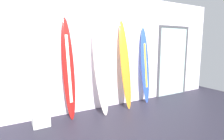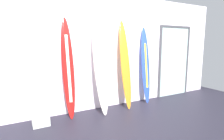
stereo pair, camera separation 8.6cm
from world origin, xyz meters
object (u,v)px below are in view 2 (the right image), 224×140
at_px(surfboard_crimson, 68,69).
at_px(surfboard_ivory, 100,69).
at_px(surfboard_cobalt, 146,66).
at_px(display_block_left, 40,115).
at_px(glass_door, 174,60).
at_px(surfboard_sunset, 125,65).

height_order(surfboard_crimson, surfboard_ivory, surfboard_crimson).
relative_size(surfboard_ivory, surfboard_cobalt, 1.03).
xyz_separation_m(surfboard_crimson, surfboard_ivory, (0.71, -0.06, -0.03)).
bearing_deg(surfboard_crimson, display_block_left, -170.90).
height_order(surfboard_cobalt, display_block_left, surfboard_cobalt).
bearing_deg(surfboard_crimson, surfboard_cobalt, 1.12).
xyz_separation_m(surfboard_crimson, glass_door, (3.33, 0.20, 0.03)).
height_order(surfboard_sunset, surfboard_cobalt, surfboard_sunset).
xyz_separation_m(surfboard_crimson, display_block_left, (-0.61, -0.10, -0.86)).
distance_m(display_block_left, glass_door, 4.05).
bearing_deg(surfboard_crimson, surfboard_sunset, -1.46).
bearing_deg(display_block_left, surfboard_sunset, 1.75).
height_order(surfboard_crimson, display_block_left, surfboard_crimson).
distance_m(surfboard_crimson, surfboard_sunset, 1.41).
height_order(surfboard_ivory, surfboard_sunset, surfboard_sunset).
xyz_separation_m(surfboard_cobalt, display_block_left, (-2.71, -0.14, -0.79)).
relative_size(surfboard_sunset, surfboard_cobalt, 1.07).
xyz_separation_m(surfboard_ivory, glass_door, (2.61, 0.27, 0.06)).
bearing_deg(surfboard_ivory, surfboard_sunset, 2.35).
height_order(surfboard_cobalt, glass_door, glass_door).
distance_m(surfboard_cobalt, glass_door, 1.24).
bearing_deg(surfboard_ivory, glass_door, 5.85).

